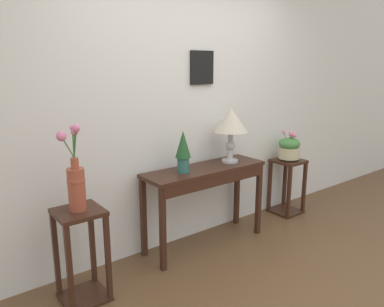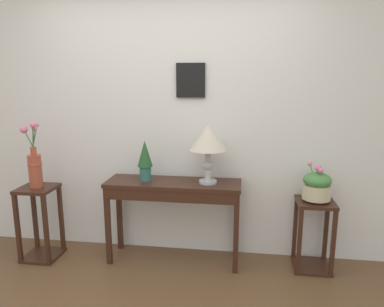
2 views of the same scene
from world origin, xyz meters
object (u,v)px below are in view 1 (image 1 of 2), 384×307
Objects in this scene: table_lamp at (231,122)px; pedestal_stand_left at (82,256)px; flower_vase_tall_left at (76,181)px; pedestal_stand_right at (287,186)px; console_table at (206,180)px; planter_bowl_wide_right at (289,148)px; potted_plant_on_console at (183,149)px.

table_lamp is 0.75× the size of pedestal_stand_left.
pedestal_stand_right is at bearing 3.43° from flower_vase_tall_left.
pedestal_stand_left is 0.57m from flower_vase_tall_left.
pedestal_stand_left is at bearing -12.86° from flower_vase_tall_left.
console_table is 3.57× the size of planter_bowl_wide_right.
potted_plant_on_console is 1.67m from pedestal_stand_right.
pedestal_stand_right is at bearing 3.44° from pedestal_stand_left.
flower_vase_tall_left is 0.95× the size of pedestal_stand_right.
console_table is 0.42m from potted_plant_on_console.
pedestal_stand_right is 0.46m from planter_bowl_wide_right.
flower_vase_tall_left is (-0.00, 0.00, 0.57)m from pedestal_stand_left.
planter_bowl_wide_right is at bearing 3.41° from flower_vase_tall_left.
flower_vase_tall_left is at bearing -175.40° from table_lamp.
flower_vase_tall_left is 1.77× the size of planter_bowl_wide_right.
table_lamp is at bearing -178.57° from planter_bowl_wide_right.
pedestal_stand_left is 1.10× the size of pedestal_stand_right.
planter_bowl_wide_right reaches higher than pedestal_stand_left.
console_table is at bearing -175.88° from table_lamp.
flower_vase_tall_left is at bearing -176.57° from pedestal_stand_right.
flower_vase_tall_left is (-1.27, -0.11, 0.26)m from console_table.
pedestal_stand_right is (1.53, 0.03, -0.66)m from potted_plant_on_console.
potted_plant_on_console reaches higher than console_table.
console_table is 1.74× the size of pedestal_stand_left.
flower_vase_tall_left reaches higher than pedestal_stand_left.
table_lamp is at bearing 4.12° from console_table.
console_table is 1.31m from pedestal_stand_left.
potted_plant_on_console reaches higher than pedestal_stand_right.
pedestal_stand_right is (1.27, 0.05, -0.34)m from console_table.
potted_plant_on_console is at bearing -179.30° from table_lamp.
flower_vase_tall_left reaches higher than table_lamp.
table_lamp is 1.03m from planter_bowl_wide_right.
planter_bowl_wide_right is (2.55, 0.15, -0.14)m from flower_vase_tall_left.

